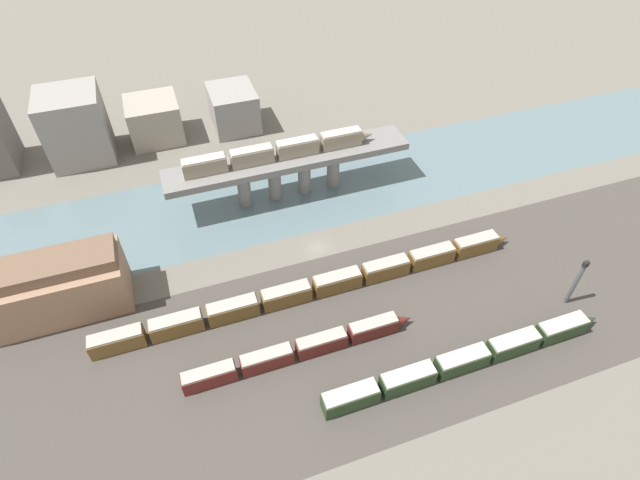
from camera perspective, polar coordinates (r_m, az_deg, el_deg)
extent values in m
plane|color=#666056|center=(108.44, -0.36, -0.92)|extent=(400.00, 400.00, 0.00)
cube|color=#423D38|center=(94.20, 4.50, -10.78)|extent=(280.00, 42.00, 0.01)
cube|color=slate|center=(122.52, -3.41, 5.33)|extent=(320.00, 29.50, 0.01)
cube|color=slate|center=(116.42, -3.62, 9.19)|extent=(57.18, 8.93, 1.65)
cylinder|color=gray|center=(117.88, -8.68, 5.90)|extent=(3.03, 3.03, 9.29)
cylinder|color=gray|center=(118.95, -5.21, 6.68)|extent=(3.03, 3.03, 9.29)
cylinder|color=gray|center=(120.46, -1.81, 7.41)|extent=(3.03, 3.03, 9.29)
cylinder|color=gray|center=(122.40, 1.50, 8.10)|extent=(3.03, 3.03, 9.29)
cube|color=gray|center=(112.44, -13.05, 8.20)|extent=(9.61, 2.84, 3.51)
cube|color=#B7B2A3|center=(111.33, -13.21, 9.01)|extent=(9.22, 2.61, 0.40)
cube|color=gray|center=(113.46, -7.77, 9.38)|extent=(9.61, 2.84, 3.51)
cube|color=#B7B2A3|center=(112.36, -7.86, 10.20)|extent=(9.22, 2.61, 0.40)
cube|color=gray|center=(115.45, -2.59, 10.46)|extent=(9.61, 2.84, 3.51)
cube|color=#B7B2A3|center=(114.37, -2.62, 11.27)|extent=(9.22, 2.61, 0.40)
cube|color=gray|center=(118.36, 2.41, 11.41)|extent=(9.61, 2.84, 3.51)
cube|color=#B7B2A3|center=(117.31, 2.44, 12.21)|extent=(9.22, 2.61, 0.40)
cone|color=gray|center=(120.66, 5.34, 11.85)|extent=(3.36, 2.56, 2.56)
cube|color=#23381E|center=(85.48, 3.48, -17.66)|extent=(9.48, 3.04, 3.49)
cube|color=#B7B2A3|center=(83.77, 3.54, -17.04)|extent=(9.10, 2.79, 0.40)
cube|color=#23381E|center=(88.23, 9.97, -15.47)|extent=(9.48, 3.04, 3.49)
cube|color=#B7B2A3|center=(86.57, 10.13, -14.82)|extent=(9.10, 2.79, 0.40)
cube|color=#23381E|center=(92.07, 15.87, -13.26)|extent=(9.48, 3.04, 3.49)
cube|color=#B7B2A3|center=(90.48, 16.11, -12.60)|extent=(9.10, 2.79, 0.40)
cube|color=#23381E|center=(96.87, 21.15, -11.14)|extent=(9.48, 3.04, 3.49)
cube|color=#B7B2A3|center=(95.37, 21.45, -10.47)|extent=(9.10, 2.79, 0.40)
cube|color=#23381E|center=(102.50, 25.82, -9.16)|extent=(9.48, 3.04, 3.49)
cube|color=#B7B2A3|center=(101.08, 26.16, -8.49)|extent=(9.10, 2.79, 0.40)
cone|color=#23381E|center=(106.45, 28.39, -8.08)|extent=(3.32, 2.73, 2.73)
cube|color=#5B1E19|center=(89.36, -12.53, -15.08)|extent=(9.22, 2.61, 3.21)
cube|color=#9E998E|center=(87.84, -12.71, -14.48)|extent=(8.85, 2.40, 0.40)
cube|color=#5B1E19|center=(89.57, -6.08, -13.50)|extent=(9.22, 2.61, 3.21)
cube|color=#9E998E|center=(88.06, -6.17, -12.88)|extent=(8.85, 2.40, 0.40)
cube|color=#5B1E19|center=(90.90, 0.16, -11.80)|extent=(9.22, 2.61, 3.21)
cube|color=#9E998E|center=(89.41, 0.17, -11.15)|extent=(8.85, 2.40, 0.40)
cube|color=#5B1E19|center=(93.30, 6.09, -10.03)|extent=(9.22, 2.61, 3.21)
cube|color=#9E998E|center=(91.84, 6.17, -9.38)|extent=(8.85, 2.40, 0.40)
cone|color=#5B1E19|center=(95.42, 9.54, -9.00)|extent=(3.23, 2.35, 2.35)
cube|color=brown|center=(97.92, -22.15, -10.72)|extent=(9.66, 3.00, 3.55)
cube|color=#9E998E|center=(96.41, -22.47, -10.04)|extent=(9.27, 2.76, 0.40)
cube|color=brown|center=(96.61, -16.05, -9.40)|extent=(9.66, 3.00, 3.55)
cube|color=#9E998E|center=(95.07, -16.29, -8.69)|extent=(9.27, 2.76, 0.40)
cube|color=brown|center=(96.43, -9.91, -7.95)|extent=(9.66, 3.00, 3.55)
cube|color=#9E998E|center=(94.89, -10.05, -7.22)|extent=(9.27, 2.76, 0.40)
cube|color=brown|center=(97.39, -3.86, -6.43)|extent=(9.66, 3.00, 3.55)
cube|color=#9E998E|center=(95.87, -3.91, -5.68)|extent=(9.27, 2.76, 0.40)
cube|color=brown|center=(99.46, 1.97, -4.88)|extent=(9.66, 3.00, 3.55)
cube|color=#9E998E|center=(97.97, 2.00, -4.13)|extent=(9.27, 2.76, 0.40)
cube|color=brown|center=(102.58, 7.48, -3.37)|extent=(9.66, 3.00, 3.55)
cube|color=#9E998E|center=(101.13, 7.58, -2.61)|extent=(9.27, 2.76, 0.40)
cube|color=brown|center=(106.64, 12.60, -1.93)|extent=(9.66, 3.00, 3.55)
cube|color=#9E998E|center=(105.25, 12.77, -1.18)|extent=(9.27, 2.76, 0.40)
cube|color=brown|center=(111.55, 17.30, -0.59)|extent=(9.66, 3.00, 3.55)
cube|color=#9E998E|center=(110.22, 17.52, 0.14)|extent=(9.27, 2.76, 0.40)
cone|color=brown|center=(115.09, 19.98, 0.12)|extent=(3.38, 2.70, 2.70)
cube|color=#937056|center=(106.07, -28.30, -5.17)|extent=(26.81, 11.34, 10.45)
cube|color=brown|center=(101.86, -29.49, -2.82)|extent=(26.27, 7.94, 2.29)
cylinder|color=#4C4C51|center=(106.21, 27.09, -4.57)|extent=(0.75, 0.75, 10.26)
cube|color=black|center=(102.41, 28.11, -2.45)|extent=(1.00, 0.70, 1.20)
cube|color=gray|center=(144.13, -26.13, 11.58)|extent=(15.02, 14.97, 18.05)
cube|color=gray|center=(146.46, -18.38, 12.89)|extent=(13.56, 13.45, 11.19)
cube|color=gray|center=(146.70, -9.86, 14.61)|extent=(12.29, 14.60, 11.23)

